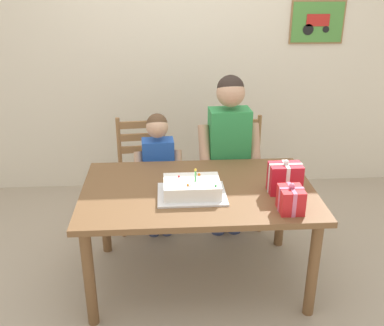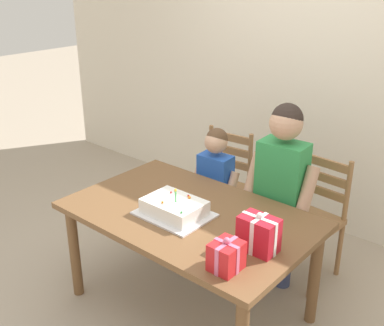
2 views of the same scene
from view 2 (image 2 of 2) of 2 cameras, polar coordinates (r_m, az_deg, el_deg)
ground_plane at (r=3.37m, az=-0.28°, el=-16.86°), size 20.00×20.00×0.00m
back_wall at (r=4.08m, az=15.20°, el=9.94°), size 6.40×0.11×2.60m
dining_table at (r=3.01m, az=-0.30°, el=-7.41°), size 1.54×0.97×0.73m
birthday_cake at (r=2.91m, az=-2.15°, el=-5.46°), size 0.44×0.34×0.19m
gift_box_red_large at (r=2.42m, az=4.17°, el=-11.14°), size 0.15×0.16×0.19m
gift_box_beside_cake at (r=2.57m, az=8.05°, el=-8.49°), size 0.21×0.14×0.23m
chair_left at (r=3.91m, az=3.39°, el=-2.83°), size 0.45×0.45×0.92m
chair_right at (r=3.54m, az=14.01°, el=-6.44°), size 0.45×0.45×0.92m
child_older at (r=3.23m, az=10.75°, el=-2.02°), size 0.50×0.29×1.35m
child_younger at (r=3.58m, az=2.82°, el=-2.18°), size 0.39×0.23×1.06m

